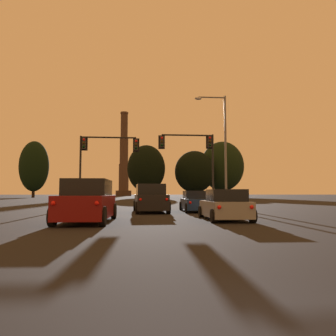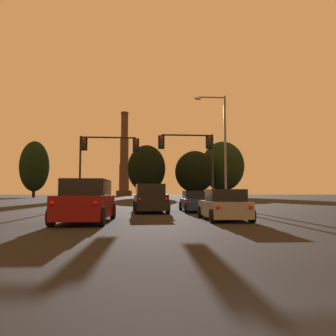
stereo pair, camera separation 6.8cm
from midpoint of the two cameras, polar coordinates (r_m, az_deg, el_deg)
name	(u,v)px [view 2 (the right image)]	position (r m, az deg, el deg)	size (l,w,h in m)	color
suv_center_lane_front	(150,199)	(21.83, -3.10, -5.36)	(2.33, 4.99, 1.86)	black
hatchback_right_lane_second	(224,206)	(15.71, 9.81, -6.52)	(1.99, 4.14, 1.44)	gray
sedan_right_lane_front	(196,202)	(22.82, 4.96, -5.88)	(2.10, 4.75, 1.43)	navy
suv_left_lane_second	(87,201)	(14.81, -13.85, -5.68)	(2.23, 4.95, 1.86)	maroon
traffic_light_overhead_left	(100,153)	(30.07, -11.75, 2.60)	(5.43, 0.50, 6.39)	black
traffic_light_overhead_right	(195,151)	(29.68, 4.83, 2.89)	(5.14, 0.50, 6.60)	black
street_lamp	(221,140)	(29.34, 9.29, 4.81)	(2.83, 0.36, 9.92)	slate
smokestack	(124,163)	(156.06, -7.62, 0.92)	(7.36, 7.36, 39.92)	#3C2B22
treeline_center_left	(34,166)	(101.22, -22.23, 0.28)	(8.24, 7.42, 16.22)	black
treeline_far_right	(195,172)	(91.24, 4.72, -0.67)	(11.02, 9.92, 13.04)	black
treeline_right_mid	(223,166)	(96.90, 9.51, 0.31)	(12.55, 11.30, 16.36)	black
treeline_center_right	(147,169)	(88.07, -3.74, -0.10)	(10.15, 9.13, 14.20)	black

